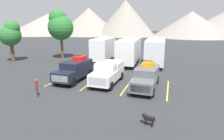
{
  "coord_description": "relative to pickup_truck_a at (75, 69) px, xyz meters",
  "views": [
    {
      "loc": [
        5.74,
        -16.3,
        6.12
      ],
      "look_at": [
        0.0,
        2.0,
        1.2
      ],
      "focal_mm": 30.26,
      "sensor_mm": 36.0,
      "label": 1
    }
  ],
  "objects": [
    {
      "name": "lot_stripe_a",
      "position": [
        -1.81,
        -0.17,
        -1.18
      ],
      "size": [
        0.12,
        5.5,
        0.01
      ],
      "primitive_type": "cube",
      "color": "gold",
      "rests_on": "ground"
    },
    {
      "name": "camper_trailer_b",
      "position": [
        3.86,
        9.47,
        0.91
      ],
      "size": [
        2.91,
        8.95,
        3.99
      ],
      "color": "white",
      "rests_on": "ground"
    },
    {
      "name": "pickup_truck_a",
      "position": [
        0.0,
        0.0,
        0.0
      ],
      "size": [
        2.29,
        5.34,
        2.61
      ],
      "color": "black",
      "rests_on": "ground"
    },
    {
      "name": "tree_b",
      "position": [
        -14.01,
        5.96,
        3.12
      ],
      "size": [
        3.22,
        3.22,
        6.33
      ],
      "color": "brown",
      "rests_on": "ground"
    },
    {
      "name": "pickup_truck_b",
      "position": [
        3.77,
        -0.01,
        -0.03
      ],
      "size": [
        2.25,
        5.26,
        2.24
      ],
      "color": "white",
      "rests_on": "ground"
    },
    {
      "name": "person_a",
      "position": [
        -0.72,
        -5.26,
        -0.29
      ],
      "size": [
        0.25,
        0.33,
        1.56
      ],
      "color": "#3F3F42",
      "rests_on": "ground"
    },
    {
      "name": "mountain_ridge",
      "position": [
        9.99,
        71.61,
        4.71
      ],
      "size": [
        158.03,
        50.16,
        15.53
      ],
      "color": "gray",
      "rests_on": "ground"
    },
    {
      "name": "tree_a",
      "position": [
        -7.96,
        10.27,
        4.36
      ],
      "size": [
        4.12,
        4.12,
        8.09
      ],
      "color": "brown",
      "rests_on": "ground"
    },
    {
      "name": "ground_plane",
      "position": [
        3.93,
        -1.17,
        -1.19
      ],
      "size": [
        240.0,
        240.0,
        0.0
      ],
      "primitive_type": "plane",
      "color": "#2D3033"
    },
    {
      "name": "camper_trailer_a",
      "position": [
        -0.36,
        9.94,
        0.89
      ],
      "size": [
        2.66,
        7.26,
        3.95
      ],
      "color": "white",
      "rests_on": "ground"
    },
    {
      "name": "camper_trailer_c",
      "position": [
        7.54,
        10.1,
        0.91
      ],
      "size": [
        2.9,
        9.1,
        3.99
      ],
      "color": "silver",
      "rests_on": "ground"
    },
    {
      "name": "pickup_truck_c",
      "position": [
        7.65,
        -0.19,
        -0.07
      ],
      "size": [
        2.17,
        5.56,
        2.49
      ],
      "color": "#595B60",
      "rests_on": "ground"
    },
    {
      "name": "lot_stripe_b",
      "position": [
        2.02,
        -0.17,
        -1.18
      ],
      "size": [
        0.12,
        5.5,
        0.01
      ],
      "primitive_type": "cube",
      "color": "gold",
      "rests_on": "ground"
    },
    {
      "name": "dog",
      "position": [
        8.63,
        -6.99,
        -0.69
      ],
      "size": [
        0.89,
        0.44,
        0.73
      ],
      "color": "black",
      "rests_on": "ground"
    },
    {
      "name": "lot_stripe_d",
      "position": [
        9.68,
        -0.17,
        -1.18
      ],
      "size": [
        0.12,
        5.5,
        0.01
      ],
      "primitive_type": "cube",
      "color": "gold",
      "rests_on": "ground"
    },
    {
      "name": "lot_stripe_c",
      "position": [
        5.85,
        -0.17,
        -1.18
      ],
      "size": [
        0.12,
        5.5,
        0.01
      ],
      "primitive_type": "cube",
      "color": "gold",
      "rests_on": "ground"
    }
  ]
}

